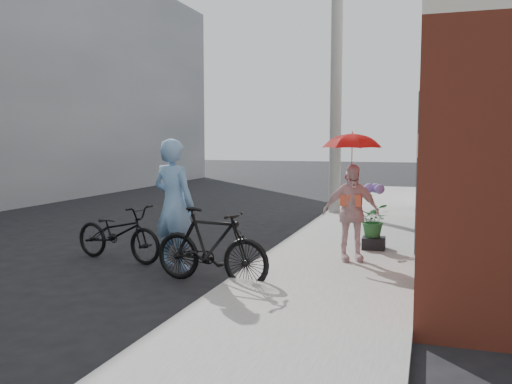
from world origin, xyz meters
The scene contains 11 objects.
ground centered at (0.00, 0.00, 0.00)m, with size 80.00×80.00×0.00m, color black.
sidewalk centered at (2.10, 2.00, 0.06)m, with size 2.20×24.00×0.12m, color gray.
curb centered at (0.94, 2.00, 0.06)m, with size 0.12×24.00×0.12m, color #9E9E99.
utility_pole centered at (1.10, 6.00, 3.50)m, with size 0.28×0.28×7.00m, color #9E9E99.
officer centered at (-0.23, -0.04, 0.96)m, with size 0.70×0.46×1.91m, color #709AC7.
bike_left centered at (-1.32, 0.19, 0.44)m, with size 0.59×1.69×0.89m, color black.
bike_right centered at (0.60, -0.64, 0.51)m, with size 0.47×1.68×1.01m, color black.
kimono_woman centered at (2.22, 0.79, 0.83)m, with size 0.83×0.35×1.42m, color beige.
parasol centered at (2.22, 0.79, 1.91)m, with size 0.83×0.83×0.73m, color red.
planter centered at (2.47, 1.76, 0.22)m, with size 0.36×0.36×0.19m, color black.
potted_plant centered at (2.47, 1.76, 0.60)m, with size 0.51×0.44×0.57m, color #296631.
Camera 1 is at (3.31, -7.12, 1.90)m, focal length 38.00 mm.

